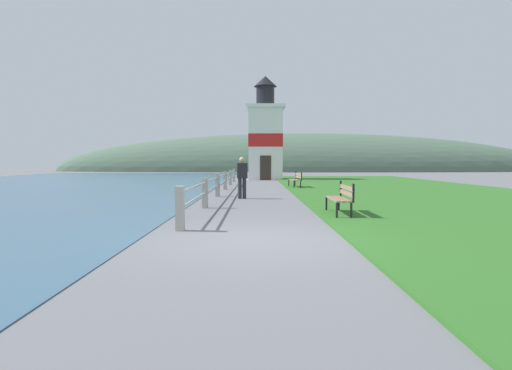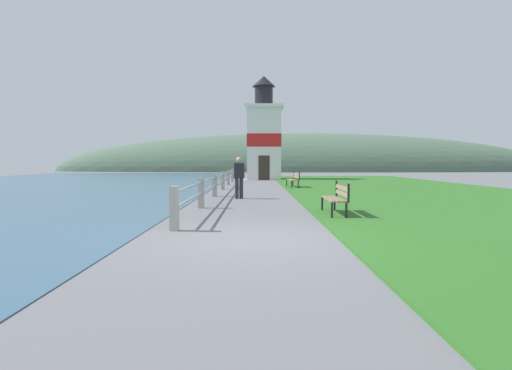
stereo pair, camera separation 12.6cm
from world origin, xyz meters
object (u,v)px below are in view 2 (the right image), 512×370
object	(u,v)px
park_bench_near	(338,197)
park_bench_midway	(296,179)
lighthouse	(265,137)
person_strolling	(241,176)

from	to	relation	value
park_bench_near	park_bench_midway	world-z (taller)	same
lighthouse	person_strolling	world-z (taller)	lighthouse
park_bench_midway	lighthouse	size ratio (longest dim) A/B	0.20
lighthouse	park_bench_near	bearing A→B (deg)	-86.03
park_bench_near	park_bench_midway	xyz separation A→B (m)	(-0.08, 11.69, 0.00)
park_bench_near	lighthouse	size ratio (longest dim) A/B	0.19
lighthouse	person_strolling	xyz separation A→B (m)	(-1.35, -17.69, -2.71)
park_bench_near	lighthouse	bearing A→B (deg)	-85.36
park_bench_near	park_bench_midway	distance (m)	11.69
park_bench_near	park_bench_midway	size ratio (longest dim) A/B	0.97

